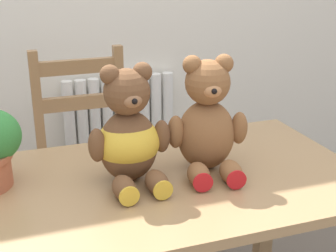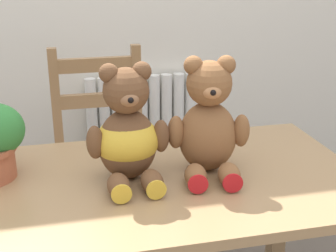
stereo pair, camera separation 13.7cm
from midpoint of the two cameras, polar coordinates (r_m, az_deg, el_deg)
radiator at (r=2.61m, az=-7.19°, el=-2.87°), size 0.61×0.10×0.76m
dining_table at (r=1.45m, az=-4.81°, el=-10.71°), size 1.28×0.70×0.74m
wooden_chair_behind at (r=2.06m, az=-11.58°, el=-5.59°), size 0.39×0.39×1.00m
teddy_bear_left at (r=1.34m, az=-7.70°, el=-1.29°), size 0.24×0.25×0.35m
teddy_bear_right at (r=1.40m, az=2.04°, el=0.38°), size 0.25×0.26×0.36m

